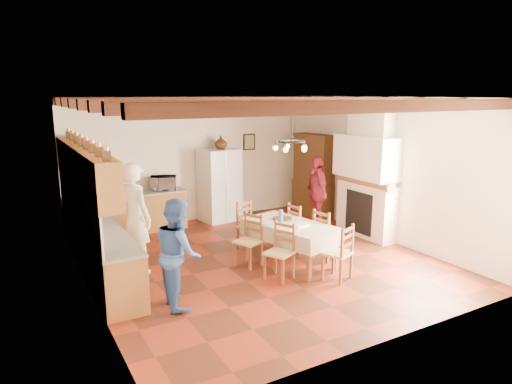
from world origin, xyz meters
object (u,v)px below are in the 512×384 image
chair_left_far (248,241)px  chair_left_near (279,252)px  dining_table (290,228)px  hutch (314,176)px  chair_right_far (301,227)px  person_woman_red (316,193)px  person_man (136,218)px  chair_end_near (337,252)px  refrigerator (219,185)px  chair_end_far (250,225)px  chair_right_near (327,234)px  microwave (164,183)px  person_woman_blue (178,252)px

chair_left_far → chair_left_near: bearing=-11.0°
dining_table → hutch: bearing=46.3°
dining_table → chair_right_far: size_ratio=1.98×
dining_table → person_woman_red: person_woman_red is taller
chair_left_far → person_man: (-1.80, 0.73, 0.49)m
chair_left_far → chair_end_near: (1.02, -1.26, 0.00)m
refrigerator → chair_end_far: (-0.36, -2.22, -0.40)m
chair_end_far → hutch: bearing=11.4°
refrigerator → chair_right_near: size_ratio=1.83×
chair_left_near → person_woman_red: (2.33, 2.10, 0.36)m
person_woman_red → refrigerator: bearing=-121.6°
chair_left_near → chair_end_near: size_ratio=1.00×
dining_table → chair_end_far: bearing=102.4°
chair_right_far → hutch: bearing=-45.4°
refrigerator → person_man: size_ratio=0.91×
chair_left_near → microwave: size_ratio=1.68×
chair_end_far → person_woman_red: bearing=-2.5°
chair_left_near → person_woman_red: bearing=106.6°
chair_right_far → person_woman_blue: person_woman_blue is taller
refrigerator → chair_right_far: (0.47, -2.80, -0.40)m
refrigerator → dining_table: (-0.12, -3.30, -0.20)m
hutch → chair_end_far: hutch is taller
dining_table → chair_left_near: bearing=-136.8°
chair_left_far → refrigerator: bearing=140.9°
chair_right_near → chair_left_far: bearing=64.3°
hutch → chair_right_near: bearing=-128.7°
person_woman_blue → person_woman_red: person_woman_red is taller
chair_right_far → chair_end_near: same height
chair_left_near → microwave: 3.96m
refrigerator → person_woman_blue: (-2.47, -3.90, -0.07)m
hutch → dining_table: hutch is taller
chair_right_near → person_woman_blue: bearing=87.7°
chair_right_near → chair_right_far: bearing=2.0°
person_man → person_woman_blue: 1.60m
dining_table → person_man: person_man is taller
person_woman_red → microwave: size_ratio=2.95×
person_woman_blue → dining_table: bearing=-69.9°
chair_right_far → chair_end_far: same height
dining_table → chair_right_near: (0.74, -0.14, -0.20)m
chair_end_far → microwave: (-1.02, 2.25, 0.58)m
chair_end_near → person_man: bearing=-57.2°
refrigerator → chair_end_near: size_ratio=1.83×
chair_end_near → person_woman_red: bearing=-141.9°
person_woman_blue → microwave: size_ratio=2.82×
microwave → chair_right_far: bearing=-36.8°
person_woman_red → chair_left_far: bearing=-47.4°
chair_left_far → microwave: size_ratio=1.68×
refrigerator → chair_left_far: refrigerator is taller
dining_table → chair_right_far: (0.59, 0.50, -0.20)m
chair_right_near → chair_right_far: same height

